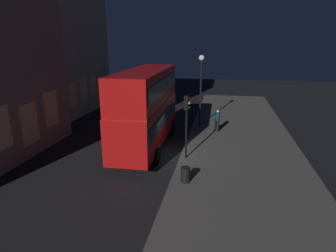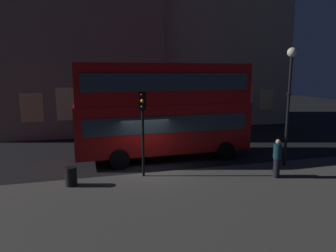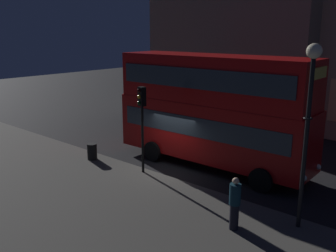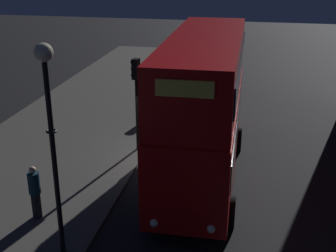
{
  "view_description": "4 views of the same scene",
  "coord_description": "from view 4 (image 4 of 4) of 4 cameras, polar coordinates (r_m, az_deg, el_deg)",
  "views": [
    {
      "loc": [
        -17.01,
        -3.33,
        7.17
      ],
      "look_at": [
        0.37,
        0.05,
        1.9
      ],
      "focal_mm": 30.52,
      "sensor_mm": 36.0,
      "label": 1
    },
    {
      "loc": [
        -2.78,
        -14.55,
        4.92
      ],
      "look_at": [
        1.1,
        0.06,
        2.19
      ],
      "focal_mm": 32.24,
      "sensor_mm": 36.0,
      "label": 2
    },
    {
      "loc": [
        11.11,
        -12.92,
        6.44
      ],
      "look_at": [
        -0.75,
        0.89,
        1.85
      ],
      "focal_mm": 40.39,
      "sensor_mm": 36.0,
      "label": 3
    },
    {
      "loc": [
        17.03,
        3.6,
        8.16
      ],
      "look_at": [
        1.16,
        0.41,
        1.9
      ],
      "focal_mm": 48.85,
      "sensor_mm": 36.0,
      "label": 4
    }
  ],
  "objects": [
    {
      "name": "sidewalk_slab",
      "position": [
        20.64,
        -13.61,
        -2.6
      ],
      "size": [
        44.0,
        7.83,
        0.12
      ],
      "primitive_type": "cube",
      "color": "#4C4944",
      "rests_on": "ground"
    },
    {
      "name": "ground_plane",
      "position": [
        19.23,
        -0.5,
        -3.97
      ],
      "size": [
        80.0,
        80.0,
        0.0
      ],
      "primitive_type": "plane",
      "color": "black"
    },
    {
      "name": "traffic_light_near_kerb",
      "position": [
        18.86,
        -4.03,
        5.09
      ],
      "size": [
        0.36,
        0.39,
        3.95
      ],
      "rotation": [
        0.0,
        0.0,
        -0.2
      ],
      "color": "black",
      "rests_on": "sidewalk_slab"
    },
    {
      "name": "litter_bin",
      "position": [
        22.64,
        -2.7,
        1.42
      ],
      "size": [
        0.49,
        0.49,
        0.82
      ],
      "primitive_type": "cylinder",
      "color": "black",
      "rests_on": "sidewalk_slab"
    },
    {
      "name": "pedestrian",
      "position": [
        15.12,
        -16.27,
        -7.87
      ],
      "size": [
        0.37,
        0.37,
        1.8
      ],
      "rotation": [
        0.0,
        0.0,
        2.7
      ],
      "color": "black",
      "rests_on": "sidewalk_slab"
    },
    {
      "name": "double_decker_bus",
      "position": [
        16.67,
        4.43,
        3.04
      ],
      "size": [
        9.85,
        2.98,
        5.37
      ],
      "rotation": [
        0.0,
        0.0,
        0.02
      ],
      "color": "#B20F0F",
      "rests_on": "ground"
    },
    {
      "name": "street_lamp",
      "position": [
        11.88,
        -14.57,
        1.62
      ],
      "size": [
        0.47,
        0.47,
        5.98
      ],
      "color": "black",
      "rests_on": "sidewalk_slab"
    }
  ]
}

